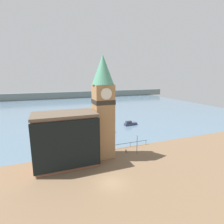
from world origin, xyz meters
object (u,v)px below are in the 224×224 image
Objects in this scene: boat_far at (130,124)px; mooring_bollard_near at (126,151)px; pier_building at (66,139)px; lamp_post at (137,141)px; boat_near at (107,131)px; clock_tower at (103,105)px.

boat_far is 22.38m from mooring_bollard_near.
boat_far reaches higher than mooring_bollard_near.
boat_far is (24.10, 20.28, -4.58)m from pier_building.
boat_near is at bearing 96.08° from lamp_post.
clock_tower is at bearing 167.69° from lamp_post.
boat_far is 22.92m from lamp_post.
mooring_bollard_near is 3.55m from lamp_post.
lamp_post is at bearing -12.31° from clock_tower.
boat_near is 13.80m from mooring_bollard_near.
pier_building reaches higher than boat_far.
boat_far is at bearing -0.18° from boat_near.
clock_tower is 10.00m from pier_building.
boat_near is at bearing -156.76° from boat_far.
pier_building is at bearing -145.19° from boat_far.
lamp_post is (-8.94, -20.97, 2.35)m from boat_far.
boat_near is 12.02m from boat_far.
lamp_post is (7.25, -1.58, -8.29)m from clock_tower.
lamp_post is at bearing -35.93° from mooring_bollard_near.
pier_building is at bearing -161.64° from boat_near.
clock_tower reaches higher than boat_far.
pier_building is 20.36m from boat_near.
boat_far is at bearing 66.92° from lamp_post.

